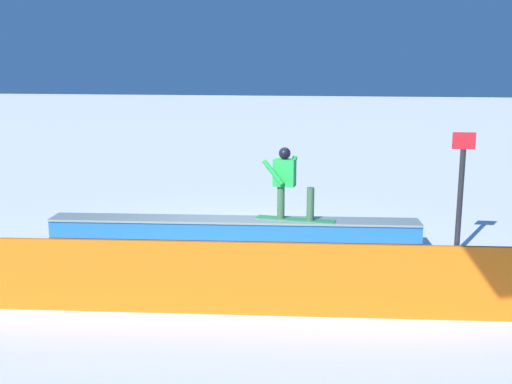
# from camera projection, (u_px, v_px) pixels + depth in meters

# --- Properties ---
(ground_plane) EXTENTS (120.00, 120.00, 0.00)m
(ground_plane) POSITION_uv_depth(u_px,v_px,m) (234.00, 247.00, 11.67)
(ground_plane) COLOR white
(grind_box) EXTENTS (7.02, 1.24, 0.55)m
(grind_box) POSITION_uv_depth(u_px,v_px,m) (234.00, 234.00, 11.62)
(grind_box) COLOR blue
(grind_box) RESTS_ON ground_plane
(snowboarder) EXTENTS (1.52, 0.47, 1.36)m
(snowboarder) POSITION_uv_depth(u_px,v_px,m) (288.00, 181.00, 11.38)
(snowboarder) COLOR #308C50
(snowboarder) RESTS_ON grind_box
(safety_fence) EXTENTS (12.29, 1.23, 1.04)m
(safety_fence) POSITION_uv_depth(u_px,v_px,m) (188.00, 278.00, 8.43)
(safety_fence) COLOR orange
(safety_fence) RESTS_ON ground_plane
(trail_marker) EXTENTS (0.40, 0.10, 2.23)m
(trail_marker) POSITION_uv_depth(u_px,v_px,m) (461.00, 190.00, 11.07)
(trail_marker) COLOR #262628
(trail_marker) RESTS_ON ground_plane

